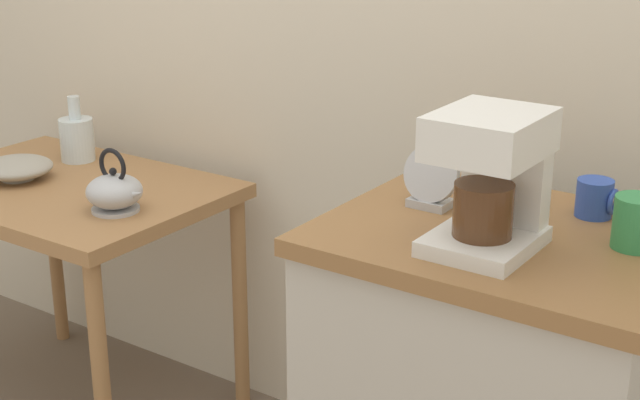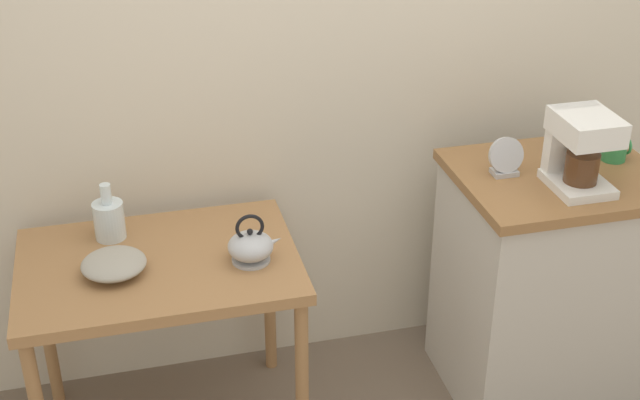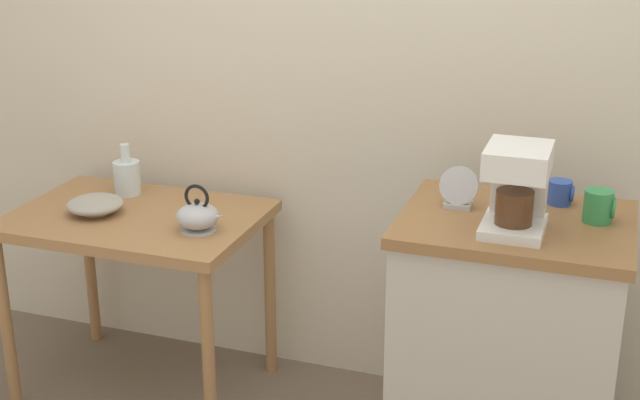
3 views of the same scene
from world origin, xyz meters
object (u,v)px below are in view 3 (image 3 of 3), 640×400
Objects in this scene: mug_blue at (561,193)px; bowl_stoneware at (95,204)px; glass_carafe_vase at (127,176)px; mug_tall_green at (599,206)px; coffee_maker at (517,184)px; table_clock at (459,190)px; teakettle at (198,216)px.

bowl_stoneware is at bearing -174.29° from mug_blue.
glass_carafe_vase is 1.76m from mug_tall_green.
coffee_maker is 0.31m from mug_blue.
table_clock is (1.32, 0.02, 0.20)m from bowl_stoneware.
bowl_stoneware is at bearing -89.62° from glass_carafe_vase.
mug_tall_green is at bearing 2.05° from table_clock.
teakettle is at bearing -3.98° from bowl_stoneware.
glass_carafe_vase is 0.77× the size of coffee_maker.
coffee_maker is 1.95× the size of table_clock.
teakettle is 1.81× the size of mug_tall_green.
coffee_maker reaches higher than bowl_stoneware.
table_clock is (-0.30, -0.14, 0.02)m from mug_blue.
teakettle is 0.51m from glass_carafe_vase.
coffee_maker is 2.63× the size of mug_tall_green.
coffee_maker is at bearing -12.47° from glass_carafe_vase.
mug_blue is at bearing 134.52° from mug_tall_green.
glass_carafe_vase is at bearing 167.53° from coffee_maker.
mug_tall_green is (0.12, -0.12, 0.01)m from mug_blue.
table_clock is (-0.42, -0.02, 0.01)m from mug_tall_green.
teakettle is at bearing -176.98° from mug_tall_green.
table_clock reaches higher than teakettle.
coffee_maker is at bearing -112.33° from mug_blue.
mug_tall_green is (0.23, 0.14, -0.09)m from coffee_maker.
teakettle is 1.32m from mug_tall_green.
teakettle is 1.11m from coffee_maker.
bowl_stoneware is 1.02× the size of glass_carafe_vase.
glass_carafe_vase reaches higher than bowl_stoneware.
mug_tall_green reaches higher than teakettle.
table_clock is at bearing -8.88° from glass_carafe_vase.
table_clock is (0.89, 0.05, 0.18)m from teakettle.
glass_carafe_vase is at bearing 149.04° from teakettle.
bowl_stoneware is at bearing -178.96° from table_clock.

